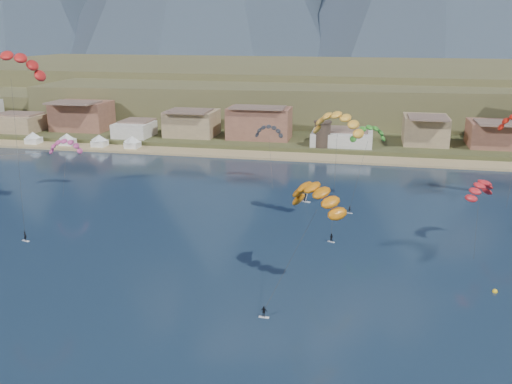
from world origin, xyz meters
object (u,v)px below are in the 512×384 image
Objects in this scene: windsurfer at (306,196)px; buoy at (495,291)px; kitesurfer_green at (368,131)px; kitesurfer_red at (9,62)px; watchtower at (322,134)px; kitesurfer_yellow at (338,120)px; kitesurfer_orange at (317,192)px.

windsurfer is 53.19m from buoy.
kitesurfer_red is at bearing -158.40° from kitesurfer_green.
watchtower is 101.66m from buoy.
watchtower is at bearing 91.35° from windsurfer.
watchtower is at bearing 105.67° from kitesurfer_green.
kitesurfer_green is (14.77, -52.65, 10.59)m from watchtower.
windsurfer is at bearing -172.68° from kitesurfer_green.
kitesurfer_yellow reaches higher than kitesurfer_orange.
watchtower reaches higher than buoy.
windsurfer is 5.64× the size of buoy.
kitesurfer_red is at bearing 163.99° from kitesurfer_orange.
watchtower is 72.02m from kitesurfer_yellow.
kitesurfer_yellow is at bearing 136.56° from buoy.
windsurfer is (1.29, -54.38, -4.94)m from watchtower.
watchtower is 0.43× the size of kitesurfer_orange.
kitesurfer_red is (-54.75, -80.17, 26.66)m from watchtower.
windsurfer is (-6.61, 43.77, -13.95)m from kitesurfer_orange.
kitesurfer_orange is at bearing -173.57° from buoy.
kitesurfer_yellow is 18.78m from kitesurfer_green.
kitesurfer_green reaches higher than watchtower.
watchtower is at bearing 97.23° from kitesurfer_yellow.
kitesurfer_green is 4.34× the size of windsurfer.
windsurfer is at bearing 24.71° from kitesurfer_red.
kitesurfer_green reaches higher than windsurfer.
kitesurfer_orange is (62.65, -17.98, -17.65)m from kitesurfer_red.
buoy is at bearing -63.87° from kitesurfer_green.
kitesurfer_red is at bearing -124.33° from watchtower.
kitesurfer_orange is (7.90, -98.15, 9.01)m from watchtower.
kitesurfer_orange is at bearing -85.40° from watchtower.
watchtower is 54.62m from windsurfer.
kitesurfer_red is 8.10× the size of windsurfer.
kitesurfer_red reaches higher than kitesurfer_yellow.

